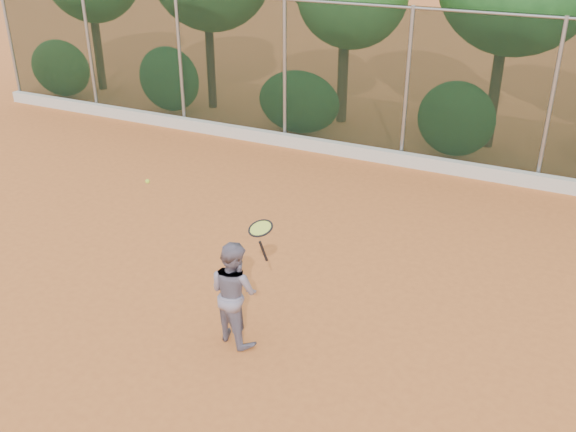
% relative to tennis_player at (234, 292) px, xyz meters
% --- Properties ---
extents(ground, '(80.00, 80.00, 0.00)m').
position_rel_tennis_player_xyz_m(ground, '(0.09, 0.48, -0.75)').
color(ground, '#C6692E').
rests_on(ground, ground).
extents(concrete_curb, '(24.00, 0.20, 0.30)m').
position_rel_tennis_player_xyz_m(concrete_curb, '(0.09, 7.30, -0.60)').
color(concrete_curb, beige).
rests_on(concrete_curb, ground).
extents(tennis_player, '(0.87, 0.78, 1.50)m').
position_rel_tennis_player_xyz_m(tennis_player, '(0.00, 0.00, 0.00)').
color(tennis_player, slate).
rests_on(tennis_player, ground).
extents(chainlink_fence, '(24.09, 0.09, 3.50)m').
position_rel_tennis_player_xyz_m(chainlink_fence, '(0.09, 7.48, 1.11)').
color(chainlink_fence, black).
rests_on(chainlink_fence, ground).
extents(tennis_racket, '(0.41, 0.41, 0.57)m').
position_rel_tennis_player_xyz_m(tennis_racket, '(0.50, -0.12, 1.10)').
color(tennis_racket, black).
rests_on(tennis_racket, ground).
extents(tennis_ball_in_flight, '(0.06, 0.06, 0.06)m').
position_rel_tennis_player_xyz_m(tennis_ball_in_flight, '(-1.57, 0.38, 1.18)').
color(tennis_ball_in_flight, '#B7DC32').
rests_on(tennis_ball_in_flight, ground).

